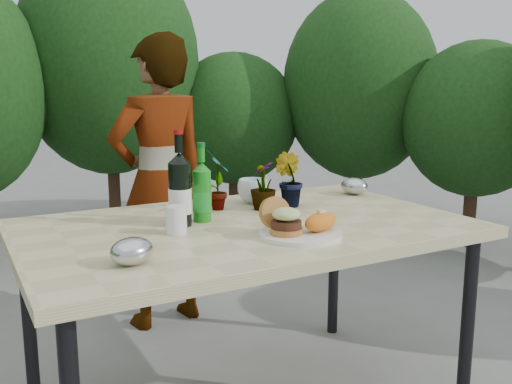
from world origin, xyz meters
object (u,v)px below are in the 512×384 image
patio_table (246,238)px  person (160,183)px  dinner_plate (300,234)px  wine_bottle (180,191)px

patio_table → person: (0.01, 0.97, 0.06)m
person → dinner_plate: bearing=84.2°
person → wine_bottle: bearing=66.4°
dinner_plate → wine_bottle: (-0.30, 0.33, 0.12)m
patio_table → dinner_plate: (0.08, -0.25, 0.06)m
patio_table → dinner_plate: 0.27m
wine_bottle → person: 0.92m
wine_bottle → person: size_ratio=0.23×
wine_bottle → patio_table: bearing=-32.1°
person → patio_table: bearing=80.5°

